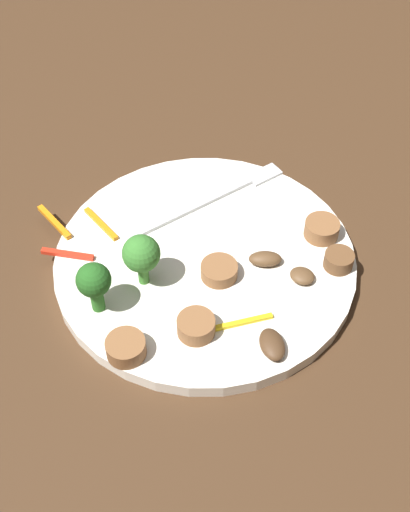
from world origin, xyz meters
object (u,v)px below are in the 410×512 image
object	(u,v)px
sausage_slice_3	(339,260)
pepper_strip_3	(239,323)
plate	(205,261)
sausage_slice_4	(196,326)
mushroom_2	(265,259)
pepper_strip_0	(68,254)
mushroom_1	(268,346)
sausage_slice_0	(217,272)
pepper_strip_1	(54,222)
pepper_strip_2	(101,224)
mushroom_0	(302,276)
fork	(218,197)
broccoli_floret_0	(141,254)
broccoli_floret_1	(94,282)
sausage_slice_1	(322,229)
sausage_slice_2	(126,348)

from	to	relation	value
sausage_slice_3	pepper_strip_3	world-z (taller)	sausage_slice_3
plate	sausage_slice_4	world-z (taller)	sausage_slice_4
plate	sausage_slice_4	xyz separation A→B (m)	(-0.05, -0.07, 0.01)
mushroom_2	pepper_strip_0	bearing A→B (deg)	148.72
mushroom_1	sausage_slice_0	bearing A→B (deg)	89.19
sausage_slice_0	pepper_strip_1	size ratio (longest dim) A/B	0.63
mushroom_1	pepper_strip_3	xyz separation A→B (m)	(-0.01, 0.03, -0.00)
pepper_strip_0	pepper_strip_3	world-z (taller)	same
sausage_slice_4	pepper_strip_1	world-z (taller)	sausage_slice_4
mushroom_1	pepper_strip_2	bearing A→B (deg)	108.36
plate	mushroom_0	bearing A→B (deg)	-46.11
plate	mushroom_0	size ratio (longest dim) A/B	12.37
sausage_slice_3	fork	bearing A→B (deg)	112.02
broccoli_floret_0	pepper_strip_3	bearing A→B (deg)	-58.34
sausage_slice_3	pepper_strip_2	distance (m)	0.23
plate	mushroom_1	world-z (taller)	mushroom_1
broccoli_floret_1	pepper_strip_2	world-z (taller)	broccoli_floret_1
mushroom_1	pepper_strip_0	distance (m)	0.21
sausage_slice_4	sausage_slice_1	bearing A→B (deg)	15.07
plate	mushroom_0	world-z (taller)	mushroom_0
pepper_strip_2	pepper_strip_3	xyz separation A→B (m)	(0.06, -0.16, -0.00)
fork	sausage_slice_1	size ratio (longest dim) A/B	5.51
broccoli_floret_1	mushroom_2	bearing A→B (deg)	-9.43
mushroom_0	pepper_strip_1	size ratio (longest dim) A/B	0.42
sausage_slice_0	sausage_slice_3	xyz separation A→B (m)	(0.10, -0.04, 0.00)
plate	pepper_strip_1	xyz separation A→B (m)	(-0.11, 0.11, 0.01)
sausage_slice_4	mushroom_0	world-z (taller)	sausage_slice_4
fork	pepper_strip_3	world-z (taller)	same
broccoli_floret_1	sausage_slice_2	distance (m)	0.06
mushroom_1	sausage_slice_4	bearing A→B (deg)	134.27
broccoli_floret_0	sausage_slice_2	bearing A→B (deg)	-125.47
broccoli_floret_0	mushroom_0	size ratio (longest dim) A/B	2.37
mushroom_1	mushroom_2	size ratio (longest dim) A/B	1.06
mushroom_1	sausage_slice_1	bearing A→B (deg)	37.35
broccoli_floret_0	pepper_strip_2	distance (m)	0.09
plate	fork	size ratio (longest dim) A/B	1.54
plate	pepper_strip_2	world-z (taller)	pepper_strip_2
pepper_strip_0	broccoli_floret_1	bearing A→B (deg)	-87.95
sausage_slice_0	broccoli_floret_1	bearing A→B (deg)	170.28
sausage_slice_4	pepper_strip_2	xyz separation A→B (m)	(-0.02, 0.15, -0.01)
plate	sausage_slice_1	bearing A→B (deg)	-14.73
sausage_slice_1	mushroom_0	xyz separation A→B (m)	(-0.05, -0.04, -0.00)
pepper_strip_1	fork	bearing A→B (deg)	-15.58
pepper_strip_0	sausage_slice_0	bearing A→B (deg)	-38.69
mushroom_0	pepper_strip_2	size ratio (longest dim) A/B	0.44
broccoli_floret_0	mushroom_2	bearing A→B (deg)	-17.90
broccoli_floret_1	pepper_strip_1	world-z (taller)	broccoli_floret_1
fork	sausage_slice_4	bearing A→B (deg)	-131.48
sausage_slice_0	pepper_strip_0	distance (m)	0.14
mushroom_0	mushroom_2	distance (m)	0.04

